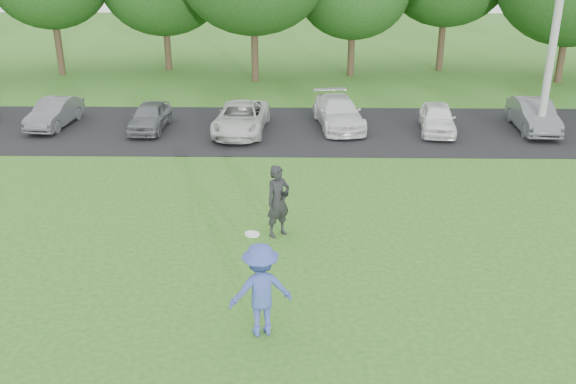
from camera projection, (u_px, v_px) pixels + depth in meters
name	position (u px, v px, depth m)	size (l,w,h in m)	color
ground	(285.00, 316.00, 13.10)	(100.00, 100.00, 0.00)	#2B631C
parking_lot	(292.00, 130.00, 25.10)	(32.00, 6.50, 0.03)	black
frisbee_player	(261.00, 290.00, 12.22)	(1.38, 1.01, 2.25)	#3C4EAA
camera_bystander	(278.00, 201.00, 16.20)	(0.82, 0.78, 1.89)	black
parked_cars	(289.00, 115.00, 24.86)	(28.24, 4.91, 1.19)	silver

